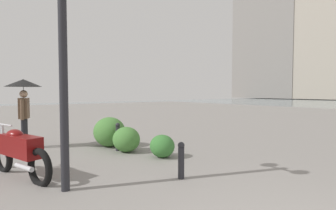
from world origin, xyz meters
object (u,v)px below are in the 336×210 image
(bollard_near, at_px, (181,159))
(lamppost, at_px, (63,37))
(bollard_mid, at_px, (118,136))
(pedestrian, at_px, (24,94))
(motorcycle, at_px, (20,152))

(bollard_near, bearing_deg, lamppost, 70.61)
(bollard_mid, bearing_deg, pedestrian, 46.27)
(bollard_mid, bearing_deg, lamppost, 137.23)
(motorcycle, bearing_deg, bollard_near, -128.67)
(bollard_mid, bearing_deg, bollard_near, 177.10)
(pedestrian, height_order, bollard_mid, pedestrian)
(lamppost, distance_m, motorcycle, 2.46)
(bollard_near, relative_size, bollard_mid, 0.90)
(bollard_mid, bearing_deg, motorcycle, 111.23)
(motorcycle, xyz_separation_m, bollard_near, (-1.96, -2.45, -0.13))
(motorcycle, bearing_deg, bollard_mid, -68.77)
(motorcycle, distance_m, bollard_mid, 2.79)
(bollard_near, xyz_separation_m, bollard_mid, (2.97, -0.15, 0.04))
(motorcycle, height_order, bollard_mid, motorcycle)
(motorcycle, xyz_separation_m, pedestrian, (2.96, -0.56, 1.10))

